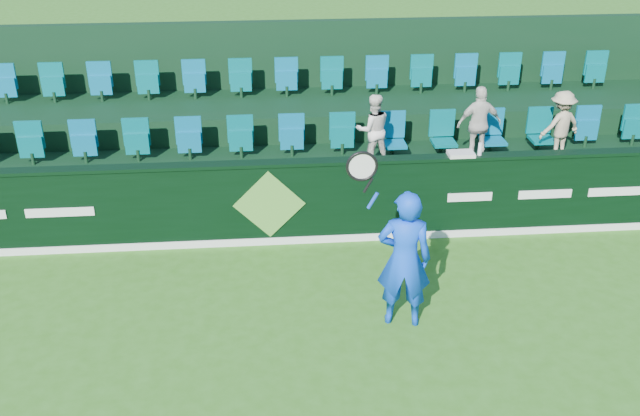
{
  "coord_description": "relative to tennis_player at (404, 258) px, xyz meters",
  "views": [
    {
      "loc": [
        -0.06,
        -5.82,
        5.44
      ],
      "look_at": [
        0.68,
        2.8,
        1.15
      ],
      "focal_mm": 40.0,
      "sensor_mm": 36.0,
      "label": 1
    }
  ],
  "objects": [
    {
      "name": "sponsor_hoarding",
      "position": [
        -1.63,
        2.28,
        -0.27
      ],
      "size": [
        16.0,
        0.25,
        1.35
      ],
      "color": "black",
      "rests_on": "ground"
    },
    {
      "name": "stand_tier_front",
      "position": [
        -1.63,
        3.38,
        -0.54
      ],
      "size": [
        16.0,
        2.0,
        0.8
      ],
      "primitive_type": "cube",
      "color": "black",
      "rests_on": "ground"
    },
    {
      "name": "stand_tier_back",
      "position": [
        -1.63,
        5.28,
        -0.29
      ],
      "size": [
        16.0,
        1.8,
        1.3
      ],
      "primitive_type": "cube",
      "color": "black",
      "rests_on": "ground"
    },
    {
      "name": "stand_rear",
      "position": [
        -1.63,
        5.73,
        0.27
      ],
      "size": [
        16.0,
        4.1,
        2.6
      ],
      "color": "black",
      "rests_on": "ground"
    },
    {
      "name": "seat_row_front",
      "position": [
        -1.63,
        3.78,
        0.16
      ],
      "size": [
        13.5,
        0.5,
        0.6
      ],
      "primitive_type": "cube",
      "color": "#06668B",
      "rests_on": "stand_tier_front"
    },
    {
      "name": "seat_row_back",
      "position": [
        -1.63,
        5.58,
        0.66
      ],
      "size": [
        13.5,
        0.5,
        0.6
      ],
      "primitive_type": "cube",
      "color": "#06668B",
      "rests_on": "stand_tier_back"
    },
    {
      "name": "tennis_player",
      "position": [
        0.0,
        0.0,
        0.0
      ],
      "size": [
        1.21,
        0.56,
        2.5
      ],
      "color": "blue",
      "rests_on": "ground"
    },
    {
      "name": "spectator_left",
      "position": [
        0.12,
        3.4,
        0.45
      ],
      "size": [
        0.63,
        0.51,
        1.2
      ],
      "primitive_type": "imported",
      "rotation": [
        0.0,
        0.0,
        3.25
      ],
      "color": "white",
      "rests_on": "stand_tier_front"
    },
    {
      "name": "spectator_middle",
      "position": [
        1.9,
        3.4,
        0.5
      ],
      "size": [
        0.77,
        0.36,
        1.28
      ],
      "primitive_type": "imported",
      "rotation": [
        0.0,
        0.0,
        3.2
      ],
      "color": "silver",
      "rests_on": "stand_tier_front"
    },
    {
      "name": "spectator_right",
      "position": [
        3.3,
        3.4,
        0.44
      ],
      "size": [
        0.85,
        0.63,
        1.17
      ],
      "primitive_type": "imported",
      "rotation": [
        0.0,
        0.0,
        3.43
      ],
      "color": "tan",
      "rests_on": "stand_tier_front"
    },
    {
      "name": "towel",
      "position": [
        1.3,
        2.28,
        0.44
      ],
      "size": [
        0.4,
        0.26,
        0.06
      ],
      "primitive_type": "cube",
      "color": "silver",
      "rests_on": "sponsor_hoarding"
    },
    {
      "name": "drinks_bottle",
      "position": [
        1.59,
        2.28,
        0.5
      ],
      "size": [
        0.06,
        0.06,
        0.2
      ],
      "primitive_type": "cylinder",
      "color": "white",
      "rests_on": "sponsor_hoarding"
    }
  ]
}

